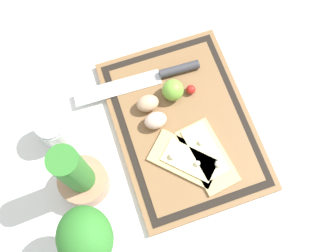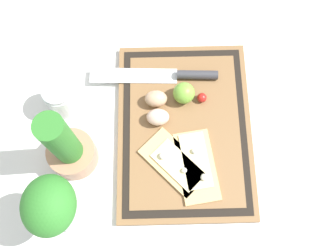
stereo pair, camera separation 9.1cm
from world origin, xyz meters
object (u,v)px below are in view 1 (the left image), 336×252
at_px(egg_pink, 156,120).
at_px(herb_glass, 89,239).
at_px(sauce_jar, 56,131).
at_px(pizza_slice_far, 186,159).
at_px(lime, 173,90).
at_px(egg_brown, 148,103).
at_px(herb_pot, 80,177).
at_px(cherry_tomato_red, 191,90).
at_px(knife, 158,76).
at_px(pizza_slice_near, 207,155).

relative_size(egg_pink, herb_glass, 0.25).
bearing_deg(sauce_jar, pizza_slice_far, -120.95).
relative_size(lime, sauce_jar, 0.56).
bearing_deg(herb_glass, egg_brown, -37.24).
bearing_deg(lime, egg_pink, 132.09).
bearing_deg(lime, herb_pot, 118.55).
xyz_separation_m(egg_pink, lime, (0.06, -0.06, 0.01)).
bearing_deg(cherry_tomato_red, egg_brown, 91.96).
bearing_deg(knife, herb_pot, 129.53).
xyz_separation_m(pizza_slice_far, cherry_tomato_red, (0.16, -0.07, 0.01)).
bearing_deg(herb_glass, pizza_slice_far, -65.55).
height_order(pizza_slice_far, knife, pizza_slice_far).
xyz_separation_m(lime, sauce_jar, (-0.01, 0.29, -0.00)).
relative_size(pizza_slice_far, egg_pink, 3.17).
relative_size(knife, lime, 6.09).
relative_size(pizza_slice_far, egg_brown, 3.17).
bearing_deg(lime, egg_brown, 98.88).
xyz_separation_m(lime, herb_glass, (-0.27, 0.27, 0.08)).
xyz_separation_m(egg_brown, herb_glass, (-0.26, 0.20, 0.09)).
bearing_deg(herb_glass, sauce_jar, 4.88).
bearing_deg(lime, sauce_jar, 91.24).
xyz_separation_m(cherry_tomato_red, sauce_jar, (0.00, 0.33, 0.01)).
bearing_deg(cherry_tomato_red, herb_glass, 130.67).
bearing_deg(knife, sauce_jar, 103.10).
distance_m(cherry_tomato_red, herb_pot, 0.33).
relative_size(herb_pot, sauce_jar, 2.50).
bearing_deg(herb_glass, knife, -36.86).
xyz_separation_m(pizza_slice_near, herb_pot, (0.03, 0.28, 0.06)).
distance_m(pizza_slice_near, pizza_slice_far, 0.05).
distance_m(egg_pink, cherry_tomato_red, 0.12).
xyz_separation_m(pizza_slice_near, egg_brown, (0.16, 0.09, 0.01)).
relative_size(knife, egg_pink, 5.93).
height_order(pizza_slice_near, herb_glass, herb_glass).
xyz_separation_m(pizza_slice_far, herb_glass, (-0.11, 0.24, 0.10)).
relative_size(egg_brown, lime, 1.03).
bearing_deg(herb_pot, pizza_slice_far, -95.73).
bearing_deg(pizza_slice_far, egg_brown, 14.78).
bearing_deg(herb_glass, lime, -44.32).
bearing_deg(egg_pink, cherry_tomato_red, -64.69).
xyz_separation_m(pizza_slice_near, knife, (0.23, 0.04, 0.00)).
distance_m(pizza_slice_far, sauce_jar, 0.31).
xyz_separation_m(egg_brown, sauce_jar, (0.00, 0.22, 0.00)).
xyz_separation_m(egg_pink, herb_pot, (-0.08, 0.20, 0.04)).
bearing_deg(knife, egg_pink, 158.97).
height_order(knife, egg_brown, egg_brown).
relative_size(egg_brown, cherry_tomato_red, 2.32).
distance_m(pizza_slice_near, lime, 0.17).
distance_m(pizza_slice_far, egg_brown, 0.16).
height_order(egg_brown, lime, lime).
height_order(pizza_slice_far, cherry_tomato_red, same).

